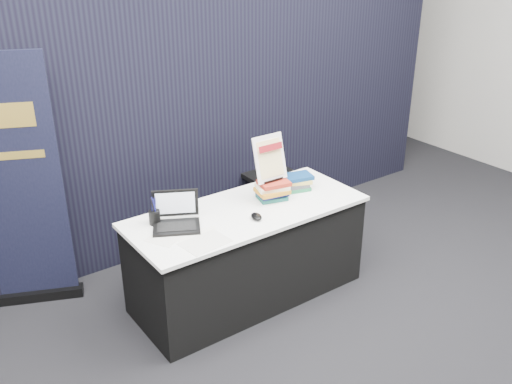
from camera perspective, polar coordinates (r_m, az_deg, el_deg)
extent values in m
plane|color=black|center=(4.25, 3.57, -13.58)|extent=(8.00, 8.00, 0.00)
cube|color=#A4A19B|center=(6.95, -18.21, 16.29)|extent=(8.00, 0.02, 3.50)
cube|color=black|center=(4.89, -8.07, 7.48)|extent=(6.00, 0.08, 2.40)
cube|color=black|center=(4.40, -0.85, -6.30)|extent=(1.76, 0.71, 0.72)
cube|color=white|center=(4.22, -0.88, -1.94)|extent=(1.80, 0.75, 0.03)
cube|color=black|center=(3.98, -7.94, -3.52)|extent=(0.39, 0.35, 0.02)
cube|color=black|center=(4.02, -8.82, -1.35)|extent=(0.31, 0.20, 0.22)
cube|color=silver|center=(4.01, -8.77, -1.40)|extent=(0.26, 0.16, 0.18)
ellipsoid|color=black|center=(4.07, 0.04, -2.46)|extent=(0.10, 0.13, 0.04)
cube|color=silver|center=(3.91, -8.75, -4.26)|extent=(0.35, 0.31, 0.00)
cube|color=white|center=(3.87, -5.78, -4.40)|extent=(0.33, 0.27, 0.00)
cube|color=silver|center=(3.79, -5.10, -5.04)|extent=(0.33, 0.25, 0.00)
cylinder|color=black|center=(4.05, -10.10, -2.51)|extent=(0.09, 0.09, 0.10)
cube|color=#15524D|center=(4.37, 1.59, -0.52)|extent=(0.25, 0.21, 0.03)
cube|color=navy|center=(4.36, 1.60, -0.17)|extent=(0.25, 0.21, 0.03)
cube|color=#BC771A|center=(4.35, 1.60, 0.19)|extent=(0.25, 0.21, 0.03)
cube|color=#F5F3C9|center=(4.33, 1.61, 0.55)|extent=(0.25, 0.21, 0.03)
cube|color=maroon|center=(4.32, 1.61, 0.91)|extent=(0.25, 0.21, 0.03)
cube|color=#1D6F44|center=(4.55, 4.00, 0.50)|extent=(0.25, 0.22, 0.03)
cube|color=#414145|center=(4.54, 4.01, 0.84)|extent=(0.25, 0.22, 0.03)
cube|color=#D2BB54|center=(4.53, 4.02, 1.19)|extent=(0.25, 0.22, 0.03)
cube|color=navy|center=(4.52, 4.03, 1.53)|extent=(0.25, 0.22, 0.03)
cube|color=black|center=(4.30, 1.74, 1.19)|extent=(0.18, 0.02, 0.01)
cylinder|color=black|center=(4.28, 0.31, 2.58)|extent=(0.01, 0.09, 0.25)
cylinder|color=black|center=(4.36, 1.81, 2.99)|extent=(0.01, 0.09, 0.25)
cube|color=white|center=(4.27, 1.38, 3.40)|extent=(0.27, 0.10, 0.34)
cube|color=#F2DF97|center=(4.27, 1.45, 3.37)|extent=(0.21, 0.08, 0.27)
cube|color=maroon|center=(4.23, 1.48, 4.47)|extent=(0.21, 0.02, 0.05)
cube|color=black|center=(4.84, -21.74, -9.63)|extent=(0.79, 0.42, 0.08)
cube|color=black|center=(4.44, -23.65, 0.45)|extent=(0.72, 0.33, 1.92)
cube|color=gold|center=(4.33, -24.13, 3.26)|extent=(0.53, 0.23, 0.06)
cylinder|color=black|center=(5.21, 1.18, -2.49)|extent=(0.02, 0.02, 0.50)
cylinder|color=black|center=(5.46, 4.88, -1.25)|extent=(0.02, 0.02, 0.50)
cylinder|color=black|center=(5.53, -1.56, -0.80)|extent=(0.02, 0.02, 0.50)
cylinder|color=black|center=(5.76, 2.05, 0.30)|extent=(0.02, 0.02, 0.50)
cube|color=black|center=(5.37, 1.67, 1.57)|extent=(0.47, 0.47, 0.04)
cube|color=black|center=(5.39, 0.30, 6.41)|extent=(0.44, 0.03, 0.18)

